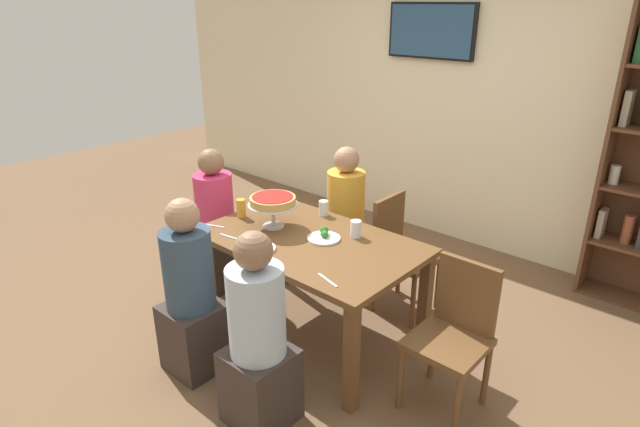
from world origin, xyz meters
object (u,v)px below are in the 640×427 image
chair_head_east (454,330)px  cutlery_knife_near (213,226)px  chair_far_right (400,248)px  deep_dish_pizza_stand (273,202)px  diner_far_left (345,226)px  diner_near_right (258,345)px  water_glass_clear_far (356,229)px  cutlery_fork_near (230,237)px  diner_head_west (216,229)px  diner_near_left (191,300)px  cutlery_fork_far (328,280)px  dining_table (310,253)px  water_glass_clear_near (323,208)px  beer_glass_amber_tall (241,208)px  salad_plate_far_diner (324,236)px  salad_plate_near_diner (258,247)px  television (431,31)px

chair_head_east → cutlery_knife_near: size_ratio=4.83×
chair_far_right → deep_dish_pizza_stand: deep_dish_pizza_stand is taller
diner_far_left → diner_near_right: size_ratio=1.00×
deep_dish_pizza_stand → water_glass_clear_far: (0.52, 0.24, -0.12)m
cutlery_fork_near → diner_head_west: bearing=141.3°
diner_near_right → water_glass_clear_far: bearing=7.5°
diner_near_left → chair_head_east: (1.35, 0.79, -0.01)m
diner_head_west → cutlery_fork_near: 0.77m
diner_near_left → cutlery_fork_far: (0.75, 0.40, 0.25)m
water_glass_clear_far → cutlery_fork_near: 0.83m
deep_dish_pizza_stand → diner_far_left: bearing=89.2°
diner_far_left → diner_near_left: bearing=-0.0°
dining_table → water_glass_clear_near: 0.45m
diner_near_left → diner_far_left: size_ratio=1.00×
diner_far_left → cutlery_fork_far: size_ratio=6.39×
deep_dish_pizza_stand → beer_glass_amber_tall: (-0.30, -0.03, -0.11)m
chair_far_right → water_glass_clear_near: bearing=-51.6°
salad_plate_far_diner → salad_plate_near_diner: bearing=-117.1°
dining_table → cutlery_fork_near: bearing=-141.2°
dining_table → salad_plate_far_diner: size_ratio=6.63×
dining_table → deep_dish_pizza_stand: (-0.32, -0.02, 0.28)m
diner_far_left → chair_far_right: bearing=85.8°
salad_plate_near_diner → diner_far_left: bearing=99.1°
diner_near_left → beer_glass_amber_tall: bearing=24.4°
diner_far_left → salad_plate_far_diner: bearing=28.5°
salad_plate_near_diner → cutlery_knife_near: (-0.51, 0.04, -0.01)m
chair_far_right → diner_near_left: bearing=-20.8°
diner_head_west → salad_plate_near_diner: (0.91, -0.36, 0.27)m
television → diner_far_left: bearing=-84.3°
cutlery_fork_near → cutlery_fork_far: (0.85, -0.01, 0.00)m
television → chair_head_east: size_ratio=0.99×
diner_head_west → water_glass_clear_far: 1.30m
chair_far_right → cutlery_fork_near: bearing=-31.7°
television → salad_plate_near_diner: (0.31, -2.44, -1.17)m
diner_head_west → beer_glass_amber_tall: size_ratio=8.65×
water_glass_clear_far → cutlery_fork_far: size_ratio=0.63×
diner_head_west → diner_far_left: bearing=44.9°
diner_far_left → cutlery_knife_near: bearing=-17.6°
cutlery_fork_near → chair_head_east: bearing=5.7°
diner_head_west → cutlery_fork_near: (0.64, -0.36, 0.25)m
diner_far_left → chair_far_right: diner_far_left is taller
chair_head_east → deep_dish_pizza_stand: 1.43m
diner_far_left → water_glass_clear_far: (0.51, -0.53, 0.31)m
salad_plate_near_diner → cutlery_fork_near: (-0.27, 0.00, -0.01)m
water_glass_clear_far → cutlery_fork_far: (0.24, -0.56, -0.05)m
television → diner_far_left: (0.13, -1.35, -1.44)m
beer_glass_amber_tall → diner_far_left: bearing=68.9°
water_glass_clear_near → water_glass_clear_far: size_ratio=0.97×
diner_far_left → cutlery_fork_near: diner_far_left is taller
dining_table → chair_head_east: bearing=3.3°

